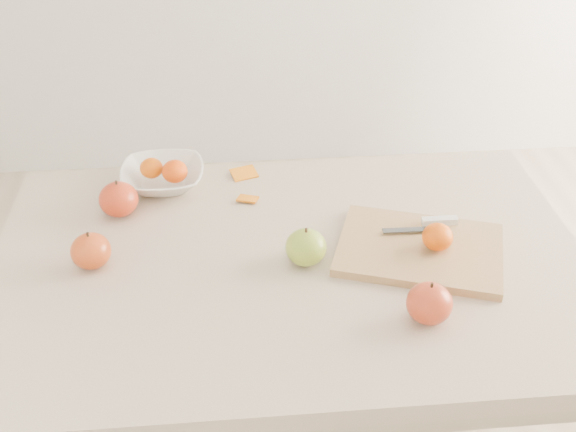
{
  "coord_description": "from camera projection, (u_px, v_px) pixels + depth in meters",
  "views": [
    {
      "loc": [
        -0.11,
        -1.15,
        1.62
      ],
      "look_at": [
        0.0,
        0.05,
        0.82
      ],
      "focal_mm": 45.0,
      "sensor_mm": 36.0,
      "label": 1
    }
  ],
  "objects": [
    {
      "name": "table",
      "position": [
        290.0,
        297.0,
        1.5
      ],
      "size": [
        1.2,
        0.8,
        0.75
      ],
      "color": "beige",
      "rests_on": "ground"
    },
    {
      "name": "cutting_board",
      "position": [
        420.0,
        250.0,
        1.46
      ],
      "size": [
        0.39,
        0.33,
        0.02
      ],
      "primitive_type": "cube",
      "rotation": [
        0.0,
        0.0,
        -0.33
      ],
      "color": "tan",
      "rests_on": "table"
    },
    {
      "name": "board_tangerine",
      "position": [
        438.0,
        237.0,
        1.43
      ],
      "size": [
        0.06,
        0.06,
        0.05
      ],
      "primitive_type": "ellipsoid",
      "color": "#DB4B07",
      "rests_on": "cutting_board"
    },
    {
      "name": "fruit_bowl",
      "position": [
        163.0,
        177.0,
        1.67
      ],
      "size": [
        0.19,
        0.19,
        0.05
      ],
      "primitive_type": "imported",
      "color": "white",
      "rests_on": "table"
    },
    {
      "name": "bowl_tangerine_near",
      "position": [
        151.0,
        168.0,
        1.67
      ],
      "size": [
        0.05,
        0.05,
        0.05
      ],
      "primitive_type": "ellipsoid",
      "color": "#D96207",
      "rests_on": "fruit_bowl"
    },
    {
      "name": "bowl_tangerine_far",
      "position": [
        175.0,
        171.0,
        1.65
      ],
      "size": [
        0.06,
        0.06,
        0.05
      ],
      "primitive_type": "ellipsoid",
      "color": "#E73E08",
      "rests_on": "fruit_bowl"
    },
    {
      "name": "orange_peel_a",
      "position": [
        244.0,
        175.0,
        1.72
      ],
      "size": [
        0.07,
        0.06,
        0.01
      ],
      "primitive_type": "cube",
      "rotation": [
        0.21,
        0.0,
        0.31
      ],
      "color": "orange",
      "rests_on": "table"
    },
    {
      "name": "orange_peel_b",
      "position": [
        248.0,
        200.0,
        1.63
      ],
      "size": [
        0.05,
        0.05,
        0.01
      ],
      "primitive_type": "cube",
      "rotation": [
        -0.14,
        0.0,
        -0.35
      ],
      "color": "orange",
      "rests_on": "table"
    },
    {
      "name": "paring_knife",
      "position": [
        434.0,
        222.0,
        1.51
      ],
      "size": [
        0.17,
        0.05,
        0.01
      ],
      "color": "white",
      "rests_on": "cutting_board"
    },
    {
      "name": "apple_green",
      "position": [
        306.0,
        247.0,
        1.42
      ],
      "size": [
        0.08,
        0.08,
        0.07
      ],
      "primitive_type": "ellipsoid",
      "color": "#619615",
      "rests_on": "table"
    },
    {
      "name": "apple_red_b",
      "position": [
        91.0,
        251.0,
        1.41
      ],
      "size": [
        0.08,
        0.08,
        0.07
      ],
      "primitive_type": "ellipsoid",
      "color": "maroon",
      "rests_on": "table"
    },
    {
      "name": "apple_red_a",
      "position": [
        119.0,
        199.0,
        1.56
      ],
      "size": [
        0.09,
        0.09,
        0.08
      ],
      "primitive_type": "ellipsoid",
      "color": "#940C09",
      "rests_on": "table"
    },
    {
      "name": "apple_red_e",
      "position": [
        429.0,
        303.0,
        1.28
      ],
      "size": [
        0.08,
        0.08,
        0.07
      ],
      "primitive_type": "ellipsoid",
      "color": "maroon",
      "rests_on": "table"
    }
  ]
}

